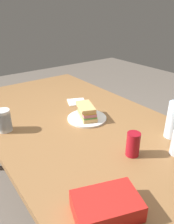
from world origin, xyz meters
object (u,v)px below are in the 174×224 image
Objects in this scene: sandwich at (87,111)px; water_bottle_tall at (174,120)px; paper_plate at (87,118)px; dining_table at (77,131)px; chip_bag at (106,206)px; plastic_cup_stack at (4,120)px; soda_can_red at (133,144)px.

sandwich is 0.52m from water_bottle_tall.
paper_plate is at bearing 29.47° from water_bottle_tall.
water_bottle_tall reaches higher than dining_table.
dining_table is 8.47× the size of water_bottle_tall.
dining_table is 0.11m from paper_plate.
paper_plate is 1.10× the size of chip_bag.
paper_plate is 1.92× the size of plastic_cup_stack.
dining_table is 7.50× the size of paper_plate.
plastic_cup_stack is (0.14, 0.41, 0.14)m from dining_table.
plastic_cup_stack is (0.79, 0.10, 0.03)m from chip_bag.
paper_plate is at bearing -6.12° from soda_can_red.
plastic_cup_stack reaches higher than paper_plate.
dining_table is 0.72m from chip_bag.
sandwich reaches higher than paper_plate.
sandwich is 0.72m from chip_bag.
sandwich is 0.50m from plastic_cup_stack.
sandwich is (0.00, 0.00, 0.05)m from paper_plate.
dining_table is 9.25× the size of sandwich.
soda_can_red is 0.93× the size of plastic_cup_stack.
sandwich is 0.92× the size of water_bottle_tall.
soda_can_red is at bearing -178.10° from dining_table.
paper_plate is 1.23× the size of sandwich.
dining_table is at bearing 33.50° from water_bottle_tall.
sandwich is 1.67× the size of soda_can_red.
sandwich is 0.89× the size of chip_bag.
water_bottle_tall is 1.70× the size of plastic_cup_stack.
water_bottle_tall is at bearing -150.53° from paper_plate.
sandwich is 1.56× the size of plastic_cup_stack.
dining_table is 14.42× the size of plastic_cup_stack.
sandwich is 0.44m from soda_can_red.
water_bottle_tall reaches higher than soda_can_red.
chip_bag is (-0.62, 0.37, 0.03)m from paper_plate.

